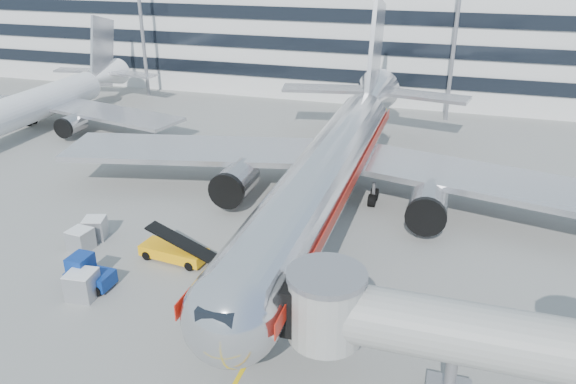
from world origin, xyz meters
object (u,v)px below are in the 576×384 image
(main_jet, at_px, (333,163))
(cargo_container_front, at_px, (82,285))
(baggage_tug, at_px, (88,274))
(cargo_container_left, at_px, (95,228))
(belt_loader, at_px, (174,251))
(ramp_worker, at_px, (233,253))
(cargo_container_right, at_px, (81,240))

(main_jet, bearing_deg, cargo_container_front, -125.05)
(baggage_tug, height_order, cargo_container_front, baggage_tug)
(cargo_container_left, bearing_deg, belt_loader, -9.09)
(belt_loader, height_order, cargo_container_front, belt_loader)
(cargo_container_left, distance_m, cargo_container_front, 8.11)
(ramp_worker, bearing_deg, baggage_tug, -166.54)
(main_jet, relative_size, baggage_tug, 17.02)
(main_jet, height_order, baggage_tug, main_jet)
(main_jet, distance_m, baggage_tug, 20.80)
(cargo_container_right, xyz_separation_m, ramp_worker, (11.53, 1.44, 0.04))
(cargo_container_left, bearing_deg, baggage_tug, -59.18)
(cargo_container_front, xyz_separation_m, ramp_worker, (7.62, 6.64, -0.06))
(cargo_container_front, bearing_deg, belt_loader, 60.48)
(main_jet, relative_size, cargo_container_right, 30.10)
(ramp_worker, bearing_deg, main_jet, 46.18)
(belt_loader, bearing_deg, cargo_container_right, -174.45)
(main_jet, relative_size, ramp_worker, 29.57)
(baggage_tug, distance_m, cargo_container_front, 1.25)
(main_jet, xyz_separation_m, baggage_tug, (-12.62, -16.21, -3.27))
(belt_loader, relative_size, cargo_container_left, 2.70)
(cargo_container_right, distance_m, ramp_worker, 11.61)
(baggage_tug, height_order, cargo_container_left, baggage_tug)
(main_jet, xyz_separation_m, cargo_container_front, (-12.19, -17.38, -3.32))
(belt_loader, distance_m, cargo_container_front, 6.79)
(main_jet, distance_m, ramp_worker, 12.15)
(baggage_tug, distance_m, cargo_container_right, 5.33)
(belt_loader, distance_m, ramp_worker, 4.34)
(belt_loader, bearing_deg, ramp_worker, 9.74)
(cargo_container_front, bearing_deg, cargo_container_right, 126.88)
(cargo_container_left, xyz_separation_m, cargo_container_right, (0.05, -1.87, -0.01))
(baggage_tug, bearing_deg, belt_loader, 51.46)
(main_jet, height_order, cargo_container_front, main_jet)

